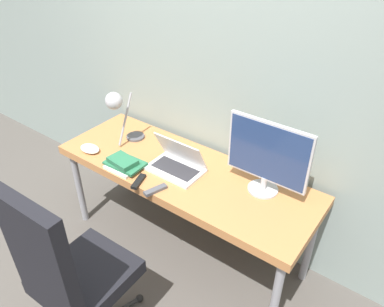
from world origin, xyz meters
The scene contains 11 objects.
ground_plane centered at (0.00, 0.00, 0.00)m, with size 12.00×12.00×0.00m, color #514C47.
wall_back centered at (0.00, 0.69, 1.30)m, with size 8.00×0.05×2.60m.
desk centered at (0.00, 0.31, 0.66)m, with size 1.80×0.63×0.72m.
laptop centered at (-0.03, 0.29, 0.77)m, with size 0.36×0.23×0.22m.
monitor centered at (0.52, 0.44, 0.97)m, with size 0.51×0.19×0.46m.
desk_lamp centered at (-0.53, 0.28, 1.03)m, with size 0.13×0.29×0.42m.
office_chair centered at (-0.03, -0.62, 0.62)m, with size 0.59×0.61×1.16m.
book_stack centered at (-0.33, 0.10, 0.75)m, with size 0.26×0.19×0.07m.
tv_remote centered at (0.00, 0.04, 0.73)m, with size 0.08×0.15×0.02m.
media_remote centered at (-0.14, 0.04, 0.73)m, with size 0.08×0.15×0.02m.
game_controller centered at (-0.66, 0.10, 0.74)m, with size 0.16×0.10×0.04m.
Camera 1 is at (1.22, -1.25, 2.18)m, focal length 35.00 mm.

